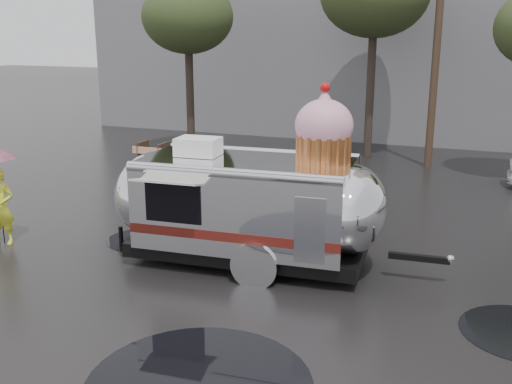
% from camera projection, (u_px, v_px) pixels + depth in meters
% --- Properties ---
extents(ground, '(120.00, 120.00, 0.00)m').
position_uv_depth(ground, '(210.00, 314.00, 10.99)').
color(ground, black).
rests_on(ground, ground).
extents(puddles, '(10.61, 7.71, 0.01)m').
position_uv_depth(puddles, '(263.00, 336.00, 10.19)').
color(puddles, black).
rests_on(puddles, ground).
extents(grey_building, '(22.00, 12.00, 13.00)m').
position_uv_depth(grey_building, '(331.00, 1.00, 32.26)').
color(grey_building, slate).
rests_on(grey_building, ground).
extents(utility_pole, '(1.60, 0.28, 9.00)m').
position_uv_depth(utility_pole, '(437.00, 41.00, 21.51)').
color(utility_pole, '#473323').
rests_on(utility_pole, ground).
extents(tree_left, '(3.64, 3.64, 6.95)m').
position_uv_depth(tree_left, '(188.00, 18.00, 23.67)').
color(tree_left, '#382D26').
rests_on(tree_left, ground).
extents(barricade_row, '(4.30, 0.80, 1.00)m').
position_uv_depth(barricade_row, '(189.00, 158.00, 21.75)').
color(barricade_row, '#473323').
rests_on(barricade_row, ground).
extents(airstream_trailer, '(7.63, 3.22, 4.11)m').
position_uv_depth(airstream_trailer, '(252.00, 200.00, 13.07)').
color(airstream_trailer, silver).
rests_on(airstream_trailer, ground).
extents(person_left, '(0.77, 0.62, 1.86)m').
position_uv_depth(person_left, '(1.00, 207.00, 14.39)').
color(person_left, yellow).
rests_on(person_left, ground).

